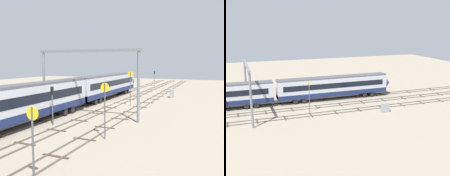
% 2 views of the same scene
% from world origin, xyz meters
% --- Properties ---
extents(ground_plane, '(137.81, 137.81, 0.00)m').
position_xyz_m(ground_plane, '(0.00, 0.00, 0.00)').
color(ground_plane, gray).
extents(track_near_foreground, '(121.81, 2.40, 0.16)m').
position_xyz_m(track_near_foreground, '(0.00, -4.41, 0.07)').
color(track_near_foreground, '#59544C').
rests_on(track_near_foreground, ground).
extents(track_second_near, '(121.81, 2.40, 0.16)m').
position_xyz_m(track_second_near, '(-0.00, 0.00, 0.07)').
color(track_second_near, '#59544C').
rests_on(track_second_near, ground).
extents(track_with_train, '(121.81, 2.40, 0.16)m').
position_xyz_m(track_with_train, '(0.00, 4.41, 0.07)').
color(track_with_train, '#59544C').
rests_on(track_with_train, ground).
extents(train, '(75.20, 3.24, 4.80)m').
position_xyz_m(train, '(-19.10, 4.41, 2.66)').
color(train, '#B7BCC6').
rests_on(train, ground).
extents(overhead_gantry, '(0.40, 14.75, 9.13)m').
position_xyz_m(overhead_gantry, '(-12.58, -0.13, 6.56)').
color(overhead_gantry, slate).
rests_on(overhead_gantry, ground).
extents(speed_sign_near_foreground, '(0.14, 0.92, 5.95)m').
position_xyz_m(speed_sign_near_foreground, '(-2.11, -2.68, 3.81)').
color(speed_sign_near_foreground, '#4C4C51').
rests_on(speed_sign_near_foreground, ground).
extents(speed_sign_mid_trackside, '(0.14, 0.83, 4.92)m').
position_xyz_m(speed_sign_mid_trackside, '(-30.26, -6.14, 3.13)').
color(speed_sign_mid_trackside, '#4C4C51').
rests_on(speed_sign_mid_trackside, ground).
extents(speed_sign_far_trackside, '(0.14, 0.88, 5.49)m').
position_xyz_m(speed_sign_far_trackside, '(-20.16, -6.15, 3.51)').
color(speed_sign_far_trackside, '#4C4C51').
rests_on(speed_sign_far_trackside, ground).
extents(signal_light_trackside_approach, '(0.31, 0.32, 4.59)m').
position_xyz_m(signal_light_trackside_approach, '(-17.57, 1.86, 3.00)').
color(signal_light_trackside_approach, '#4C4C51').
rests_on(signal_light_trackside_approach, ground).
extents(signal_light_trackside_departure, '(0.31, 0.32, 4.69)m').
position_xyz_m(signal_light_trackside_departure, '(34.71, 1.77, 3.06)').
color(signal_light_trackside_departure, '#4C4C51').
rests_on(signal_light_trackside_departure, ground).
extents(relay_cabinet, '(1.45, 0.65, 1.81)m').
position_xyz_m(relay_cabinet, '(10.93, -7.54, 0.90)').
color(relay_cabinet, gray).
rests_on(relay_cabinet, ground).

